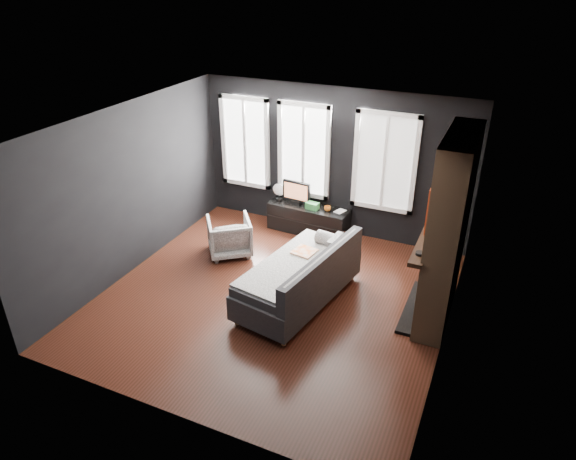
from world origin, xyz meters
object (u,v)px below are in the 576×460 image
at_px(sofa, 299,274).
at_px(mug, 327,208).
at_px(media_console, 309,219).
at_px(book, 337,205).
at_px(armchair, 229,234).
at_px(mantel_vase, 434,217).
at_px(monitor, 296,191).

bearing_deg(sofa, mug, 108.57).
bearing_deg(media_console, book, 7.22).
xyz_separation_m(mug, book, (0.15, 0.09, 0.04)).
distance_m(armchair, mantel_vase, 3.48).
bearing_deg(sofa, armchair, 163.60).
distance_m(sofa, book, 2.18).
relative_size(sofa, book, 10.27).
bearing_deg(monitor, armchair, -112.13).
bearing_deg(sofa, mantel_vase, 39.02).
distance_m(armchair, book, 2.02).
height_order(sofa, monitor, monitor).
distance_m(sofa, mantel_vase, 2.12).
xyz_separation_m(sofa, media_console, (-0.69, 2.13, -0.20)).
distance_m(media_console, monitor, 0.58).
relative_size(mug, mantel_vase, 0.64).
xyz_separation_m(armchair, media_console, (0.95, 1.31, -0.10)).
bearing_deg(book, sofa, -85.67).
relative_size(sofa, media_console, 1.41).
xyz_separation_m(media_console, mantel_vase, (2.39, -1.19, 1.06)).
relative_size(sofa, armchair, 2.95).
height_order(sofa, armchair, sofa).
bearing_deg(monitor, media_console, 0.87).
height_order(monitor, book, monitor).
height_order(armchair, media_console, armchair).
bearing_deg(sofa, monitor, 124.05).
bearing_deg(mug, mantel_vase, -29.53).
relative_size(sofa, mantel_vase, 11.49).
height_order(media_console, book, book).
distance_m(sofa, armchair, 1.84).
relative_size(armchair, monitor, 1.30).
height_order(armchair, monitor, monitor).
bearing_deg(mug, media_console, 172.46).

